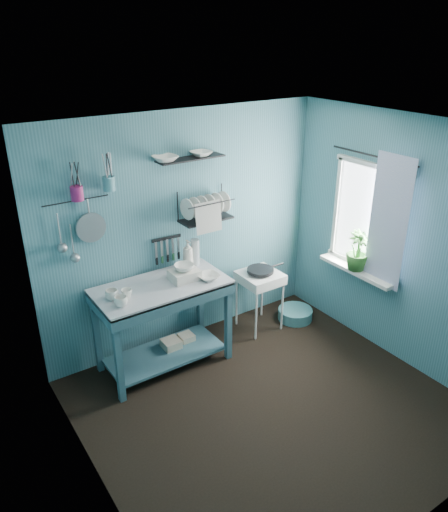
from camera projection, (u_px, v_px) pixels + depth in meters
floor at (271, 407)px, 4.60m from camera, size 3.20×3.20×0.00m
ceiling at (284, 133)px, 3.56m from camera, size 3.20×3.20×0.00m
wall_back at (185, 231)px, 5.21m from camera, size 3.20×0.00×3.20m
wall_front at (438, 387)px, 2.95m from camera, size 3.20×0.00×3.20m
wall_left at (88, 352)px, 3.27m from camera, size 0.00×3.00×3.00m
wall_right at (403, 245)px, 4.89m from camera, size 0.00×3.00×3.00m
work_counter at (163, 326)px, 5.01m from camera, size 1.40×0.87×0.92m
mug_left at (121, 301)px, 4.44m from camera, size 0.12×0.12×0.10m
mug_mid at (127, 294)px, 4.56m from camera, size 0.14×0.14×0.09m
mug_right at (112, 295)px, 4.55m from camera, size 0.17×0.17×0.10m
wash_tub at (184, 275)px, 4.91m from camera, size 0.28×0.22×0.10m
tub_bowl at (184, 267)px, 4.88m from camera, size 0.20×0.19×0.06m
soap_bottle at (188, 254)px, 5.12m from camera, size 0.12×0.12×0.30m
water_bottle at (195, 252)px, 5.19m from camera, size 0.09×0.09×0.28m
counter_bowl at (209, 277)px, 4.93m from camera, size 0.22×0.22×0.05m
hotplate_stand at (259, 300)px, 5.71m from camera, size 0.48×0.48×0.69m
frying_pan at (260, 270)px, 5.55m from camera, size 0.30×0.30×0.03m
knife_strip at (166, 238)px, 5.07m from camera, size 0.32×0.03×0.03m
dish_rack at (206, 205)px, 5.09m from camera, size 0.57×0.30×0.32m
upper_shelf at (191, 158)px, 4.83m from camera, size 0.70×0.19×0.01m
shelf_bowl_left at (165, 163)px, 4.69m from camera, size 0.24×0.24×0.06m
shelf_bowl_right at (201, 155)px, 4.88m from camera, size 0.23×0.23×0.05m
utensil_cup_magenta at (77, 193)px, 4.33m from camera, size 0.11×0.11×0.13m
utensil_cup_teal at (109, 184)px, 4.46m from camera, size 0.11×0.11×0.13m
colander at (91, 228)px, 4.55m from camera, size 0.28×0.03×0.28m
ladle_outer at (59, 229)px, 4.39m from camera, size 0.01×0.01×0.30m
ladle_inner at (72, 240)px, 4.50m from camera, size 0.01×0.01×0.30m
hook_rail at (76, 201)px, 4.40m from camera, size 0.60×0.01×0.01m
window_glass at (368, 217)px, 5.16m from camera, size 0.00×1.10×1.10m
windowsill at (356, 271)px, 5.37m from camera, size 0.16×0.95×0.04m
curtain at (388, 223)px, 4.88m from camera, size 0.00×1.35×1.35m
curtain_rod at (373, 156)px, 4.87m from camera, size 0.02×1.05×0.02m
potted_plant at (358, 251)px, 5.26m from camera, size 0.27×0.27×0.43m
storage_tin_large at (171, 349)px, 5.25m from camera, size 0.18×0.18×0.22m
storage_tin_small at (186, 342)px, 5.38m from camera, size 0.15×0.15×0.20m
floor_basin at (295, 314)px, 5.98m from camera, size 0.41×0.41×0.13m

